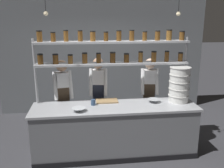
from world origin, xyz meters
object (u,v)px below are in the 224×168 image
object	(u,v)px
chef_right	(149,92)
serving_cup_front	(93,102)
chef_left	(63,96)
chef_center	(99,93)
container_stack	(179,85)
prep_bowl_near_left	(154,101)
cutting_board	(107,101)
prep_bowl_center_front	(79,110)
spice_shelf_unit	(113,54)

from	to	relation	value
chef_right	serving_cup_front	distance (m)	1.32
chef_left	chef_right	world-z (taller)	chef_left
chef_center	chef_right	bearing A→B (deg)	9.00
container_stack	prep_bowl_near_left	distance (m)	0.55
cutting_board	prep_bowl_center_front	xyz separation A→B (m)	(-0.52, -0.45, 0.02)
chef_left	cutting_board	bearing A→B (deg)	-32.19
chef_left	prep_bowl_near_left	xyz separation A→B (m)	(1.67, -0.46, -0.00)
chef_right	prep_bowl_center_front	size ratio (longest dim) A/B	7.05
cutting_board	prep_bowl_near_left	bearing A→B (deg)	-10.12
container_stack	chef_center	bearing A→B (deg)	159.08
chef_center	chef_right	distance (m)	1.05
prep_bowl_center_front	spice_shelf_unit	bearing A→B (deg)	39.53
chef_right	prep_bowl_center_front	world-z (taller)	chef_right
chef_center	prep_bowl_center_front	xyz separation A→B (m)	(-0.39, -0.84, -0.02)
chef_left	serving_cup_front	xyz separation A→B (m)	(0.56, -0.47, 0.02)
chef_center	chef_right	size ratio (longest dim) A/B	1.02
chef_right	serving_cup_front	world-z (taller)	chef_right
prep_bowl_near_left	spice_shelf_unit	bearing A→B (deg)	163.13
spice_shelf_unit	container_stack	xyz separation A→B (m)	(1.20, -0.23, -0.54)
chef_left	container_stack	bearing A→B (deg)	-24.04
chef_center	container_stack	world-z (taller)	chef_center
chef_right	prep_bowl_center_front	xyz separation A→B (m)	(-1.43, -0.88, 0.01)
prep_bowl_center_front	serving_cup_front	size ratio (longest dim) A/B	2.29
container_stack	prep_bowl_center_front	distance (m)	1.88
cutting_board	serving_cup_front	world-z (taller)	serving_cup_front
chef_right	serving_cup_front	xyz separation A→B (m)	(-1.18, -0.59, 0.03)
prep_bowl_center_front	serving_cup_front	world-z (taller)	serving_cup_front
chef_left	serving_cup_front	bearing A→B (deg)	-52.05
chef_center	chef_right	xyz separation A→B (m)	(1.04, 0.04, -0.03)
spice_shelf_unit	container_stack	world-z (taller)	spice_shelf_unit
container_stack	prep_bowl_near_left	bearing A→B (deg)	178.92
prep_bowl_center_front	serving_cup_front	distance (m)	0.38
container_stack	cutting_board	xyz separation A→B (m)	(-1.31, 0.16, -0.31)
chef_right	prep_bowl_near_left	bearing A→B (deg)	-88.04
cutting_board	chef_left	bearing A→B (deg)	159.53
chef_center	prep_bowl_center_front	bearing A→B (deg)	-107.77
chef_right	prep_bowl_near_left	size ratio (longest dim) A/B	7.26
prep_bowl_near_left	serving_cup_front	size ratio (longest dim) A/B	2.23
spice_shelf_unit	prep_bowl_center_front	xyz separation A→B (m)	(-0.63, -0.52, -0.84)
chef_center	prep_bowl_near_left	size ratio (longest dim) A/B	7.44
cutting_board	serving_cup_front	distance (m)	0.31
spice_shelf_unit	chef_left	world-z (taller)	spice_shelf_unit
chef_right	chef_center	bearing A→B (deg)	-169.39
chef_right	prep_bowl_near_left	world-z (taller)	chef_right
cutting_board	prep_bowl_center_front	distance (m)	0.68
spice_shelf_unit	prep_bowl_near_left	distance (m)	1.14
chef_right	cutting_board	bearing A→B (deg)	-146.45
chef_center	container_stack	size ratio (longest dim) A/B	2.58
chef_left	cutting_board	size ratio (longest dim) A/B	4.15
prep_bowl_near_left	prep_bowl_center_front	size ratio (longest dim) A/B	0.97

